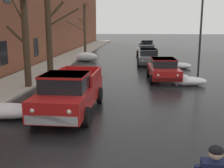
# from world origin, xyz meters

# --- Properties ---
(left_sidewalk_slab) EXTENTS (2.88, 80.00, 0.13)m
(left_sidewalk_slab) POSITION_xyz_m (-6.25, 18.00, 0.07)
(left_sidewalk_slab) COLOR #A8A399
(left_sidewalk_slab) RESTS_ON ground
(brick_townhouse_facade) EXTENTS (0.63, 80.00, 8.73)m
(brick_townhouse_facade) POSITION_xyz_m (-8.19, 17.99, 4.36)
(brick_townhouse_facade) COLOR brown
(brick_townhouse_facade) RESTS_ON ground
(snow_bank_near_corner_left) EXTENTS (2.85, 1.24, 0.55)m
(snow_bank_near_corner_left) POSITION_xyz_m (-4.05, 6.39, 0.27)
(snow_bank_near_corner_left) COLOR white
(snow_bank_near_corner_left) RESTS_ON ground
(snow_bank_along_left_kerb) EXTENTS (2.18, 0.98, 0.66)m
(snow_bank_along_left_kerb) POSITION_xyz_m (4.08, 13.16, 0.28)
(snow_bank_along_left_kerb) COLOR white
(snow_bank_along_left_kerb) RESTS_ON ground
(snow_bank_mid_block_left) EXTENTS (2.12, 0.92, 0.89)m
(snow_bank_mid_block_left) POSITION_xyz_m (-3.97, 23.64, 0.43)
(snow_bank_mid_block_left) COLOR white
(snow_bank_mid_block_left) RESTS_ON ground
(snow_bank_near_corner_right) EXTENTS (1.68, 1.09, 0.49)m
(snow_bank_near_corner_right) POSITION_xyz_m (4.64, 19.80, 0.24)
(snow_bank_near_corner_right) COLOR white
(snow_bank_near_corner_right) RESTS_ON ground
(bare_tree_second_along_sidewalk) EXTENTS (1.87, 2.62, 6.21)m
(bare_tree_second_along_sidewalk) POSITION_xyz_m (-5.06, 11.41, 2.95)
(bare_tree_second_along_sidewalk) COLOR #423323
(bare_tree_second_along_sidewalk) RESTS_ON ground
(bare_tree_mid_block) EXTENTS (3.92, 1.01, 6.78)m
(bare_tree_mid_block) POSITION_xyz_m (-5.03, 15.69, 3.53)
(bare_tree_mid_block) COLOR #423323
(bare_tree_mid_block) RESTS_ON ground
(bare_tree_far_down_block) EXTENTS (2.47, 2.53, 5.88)m
(bare_tree_far_down_block) POSITION_xyz_m (-5.11, 29.31, 3.07)
(bare_tree_far_down_block) COLOR #4C3D2D
(bare_tree_far_down_block) RESTS_ON ground
(pickup_truck_red_approaching_near_lane) EXTENTS (2.21, 5.39, 1.76)m
(pickup_truck_red_approaching_near_lane) POSITION_xyz_m (-1.63, 7.19, 0.88)
(pickup_truck_red_approaching_near_lane) COLOR red
(pickup_truck_red_approaching_near_lane) RESTS_ON ground
(sedan_red_parked_kerbside_close) EXTENTS (2.10, 3.99, 1.42)m
(sedan_red_parked_kerbside_close) POSITION_xyz_m (2.77, 14.64, 0.75)
(sedan_red_parked_kerbside_close) COLOR red
(sedan_red_parked_kerbside_close) RESTS_ON ground
(sedan_grey_parked_kerbside_mid) EXTENTS (1.98, 4.07, 1.42)m
(sedan_grey_parked_kerbside_mid) POSITION_xyz_m (2.04, 21.53, 0.75)
(sedan_grey_parked_kerbside_mid) COLOR slate
(sedan_grey_parked_kerbside_mid) RESTS_ON ground
(sedan_white_parked_far_down_block) EXTENTS (2.18, 4.36, 1.42)m
(sedan_white_parked_far_down_block) POSITION_xyz_m (2.02, 27.62, 0.75)
(sedan_white_parked_far_down_block) COLOR silver
(sedan_white_parked_far_down_block) RESTS_ON ground
(sedan_black_queued_behind_truck) EXTENTS (2.09, 4.33, 1.42)m
(sedan_black_queued_behind_truck) POSITION_xyz_m (2.26, 33.73, 0.75)
(sedan_black_queued_behind_truck) COLOR black
(sedan_black_queued_behind_truck) RESTS_ON ground
(street_lamp_post) EXTENTS (0.44, 0.24, 5.68)m
(street_lamp_post) POSITION_xyz_m (5.35, 16.45, 3.19)
(street_lamp_post) COLOR #28282D
(street_lamp_post) RESTS_ON ground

